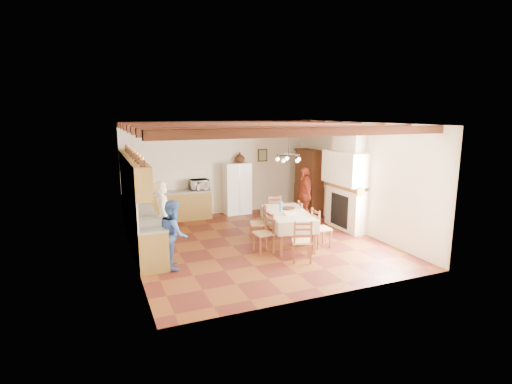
% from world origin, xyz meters
% --- Properties ---
extents(floor, '(6.00, 6.50, 0.02)m').
position_xyz_m(floor, '(0.00, 0.00, -0.01)').
color(floor, '#531E16').
rests_on(floor, ground).
extents(ceiling, '(6.00, 6.50, 0.02)m').
position_xyz_m(ceiling, '(0.00, 0.00, 3.01)').
color(ceiling, silver).
rests_on(ceiling, ground).
extents(wall_back, '(6.00, 0.02, 3.00)m').
position_xyz_m(wall_back, '(0.00, 3.26, 1.50)').
color(wall_back, beige).
rests_on(wall_back, ground).
extents(wall_front, '(6.00, 0.02, 3.00)m').
position_xyz_m(wall_front, '(0.00, -3.26, 1.50)').
color(wall_front, beige).
rests_on(wall_front, ground).
extents(wall_left, '(0.02, 6.50, 3.00)m').
position_xyz_m(wall_left, '(-3.01, 0.00, 1.50)').
color(wall_left, beige).
rests_on(wall_left, ground).
extents(wall_right, '(0.02, 6.50, 3.00)m').
position_xyz_m(wall_right, '(3.01, 0.00, 1.50)').
color(wall_right, beige).
rests_on(wall_right, ground).
extents(ceiling_beams, '(6.00, 6.30, 0.16)m').
position_xyz_m(ceiling_beams, '(0.00, 0.00, 2.91)').
color(ceiling_beams, '#3A1A11').
rests_on(ceiling_beams, ground).
extents(lower_cabinets_left, '(0.60, 4.30, 0.86)m').
position_xyz_m(lower_cabinets_left, '(-2.70, 1.05, 0.43)').
color(lower_cabinets_left, brown).
rests_on(lower_cabinets_left, ground).
extents(lower_cabinets_back, '(2.30, 0.60, 0.86)m').
position_xyz_m(lower_cabinets_back, '(-1.55, 2.95, 0.43)').
color(lower_cabinets_back, brown).
rests_on(lower_cabinets_back, ground).
extents(countertop_left, '(0.62, 4.30, 0.04)m').
position_xyz_m(countertop_left, '(-2.70, 1.05, 0.88)').
color(countertop_left, slate).
rests_on(countertop_left, lower_cabinets_left).
extents(countertop_back, '(2.34, 0.62, 0.04)m').
position_xyz_m(countertop_back, '(-1.55, 2.95, 0.88)').
color(countertop_back, slate).
rests_on(countertop_back, lower_cabinets_back).
extents(backsplash_left, '(0.03, 4.30, 0.60)m').
position_xyz_m(backsplash_left, '(-2.98, 1.05, 1.20)').
color(backsplash_left, white).
rests_on(backsplash_left, ground).
extents(backsplash_back, '(2.30, 0.03, 0.60)m').
position_xyz_m(backsplash_back, '(-1.55, 3.23, 1.20)').
color(backsplash_back, white).
rests_on(backsplash_back, ground).
extents(upper_cabinets, '(0.35, 4.20, 0.70)m').
position_xyz_m(upper_cabinets, '(-2.83, 1.05, 1.85)').
color(upper_cabinets, brown).
rests_on(upper_cabinets, ground).
extents(fireplace, '(0.56, 1.60, 2.80)m').
position_xyz_m(fireplace, '(2.72, 0.20, 1.40)').
color(fireplace, beige).
rests_on(fireplace, ground).
extents(wall_picture, '(0.34, 0.03, 0.42)m').
position_xyz_m(wall_picture, '(1.55, 3.23, 1.85)').
color(wall_picture, '#302512').
rests_on(wall_picture, ground).
extents(refrigerator, '(0.84, 0.69, 1.66)m').
position_xyz_m(refrigerator, '(0.55, 3.09, 0.83)').
color(refrigerator, white).
rests_on(refrigerator, floor).
extents(hutch, '(0.52, 1.16, 2.08)m').
position_xyz_m(hutch, '(2.75, 2.20, 1.04)').
color(hutch, '#351F12').
rests_on(hutch, floor).
extents(dining_table, '(1.31, 2.04, 0.83)m').
position_xyz_m(dining_table, '(0.67, -0.39, 0.74)').
color(dining_table, beige).
rests_on(dining_table, floor).
extents(chandelier, '(0.47, 0.47, 0.03)m').
position_xyz_m(chandelier, '(0.67, -0.39, 2.25)').
color(chandelier, black).
rests_on(chandelier, ground).
extents(chair_left_near, '(0.42, 0.44, 0.96)m').
position_xyz_m(chair_left_near, '(-0.13, -0.71, 0.48)').
color(chair_left_near, brown).
rests_on(chair_left_near, floor).
extents(chair_left_far, '(0.50, 0.52, 0.96)m').
position_xyz_m(chair_left_far, '(0.09, 0.13, 0.48)').
color(chair_left_far, brown).
rests_on(chair_left_far, floor).
extents(chair_right_near, '(0.41, 0.43, 0.96)m').
position_xyz_m(chair_right_near, '(1.34, -0.88, 0.48)').
color(chair_right_near, brown).
rests_on(chair_right_near, floor).
extents(chair_right_far, '(0.49, 0.51, 0.96)m').
position_xyz_m(chair_right_far, '(1.39, -0.05, 0.48)').
color(chair_right_far, brown).
rests_on(chair_right_far, floor).
extents(chair_end_near, '(0.54, 0.53, 0.96)m').
position_xyz_m(chair_end_near, '(0.42, -1.57, 0.48)').
color(chair_end_near, brown).
rests_on(chair_end_near, floor).
extents(chair_end_far, '(0.45, 0.43, 0.96)m').
position_xyz_m(chair_end_far, '(0.93, 0.79, 0.48)').
color(chair_end_far, brown).
rests_on(chair_end_far, floor).
extents(person_man, '(0.52, 0.69, 1.72)m').
position_xyz_m(person_man, '(-2.29, 0.13, 0.86)').
color(person_man, silver).
rests_on(person_man, floor).
extents(person_woman_blue, '(0.63, 0.76, 1.46)m').
position_xyz_m(person_woman_blue, '(-2.25, -0.81, 0.73)').
color(person_woman_blue, '#375DA9').
rests_on(person_woman_blue, floor).
extents(person_woman_red, '(0.63, 1.05, 1.67)m').
position_xyz_m(person_woman_red, '(2.06, 1.23, 0.84)').
color(person_woman_red, '#A03620').
rests_on(person_woman_red, floor).
extents(microwave, '(0.58, 0.40, 0.32)m').
position_xyz_m(microwave, '(-0.72, 2.95, 1.06)').
color(microwave, silver).
rests_on(microwave, countertop_back).
extents(fridge_vase, '(0.34, 0.34, 0.34)m').
position_xyz_m(fridge_vase, '(0.69, 3.09, 1.83)').
color(fridge_vase, '#351F12').
rests_on(fridge_vase, refrigerator).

